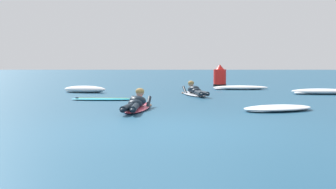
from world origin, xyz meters
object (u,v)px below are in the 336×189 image
(surfer_far, at_px, (197,91))
(surfer_near, at_px, (139,104))
(channel_marker_buoy, at_px, (222,78))
(drifting_surfboard, at_px, (104,99))

(surfer_far, bearing_deg, surfer_near, -110.05)
(surfer_far, bearing_deg, channel_marker_buoy, 74.42)
(surfer_near, relative_size, channel_marker_buoy, 2.50)
(surfer_far, bearing_deg, drifting_surfboard, -145.91)
(surfer_near, xyz_separation_m, surfer_far, (1.68, 4.61, -0.00))
(drifting_surfboard, bearing_deg, surfer_near, -64.48)
(surfer_far, distance_m, drifting_surfboard, 3.55)
(surfer_near, distance_m, drifting_surfboard, 2.91)
(channel_marker_buoy, bearing_deg, surfer_near, -107.63)
(channel_marker_buoy, bearing_deg, drifting_surfboard, -120.66)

